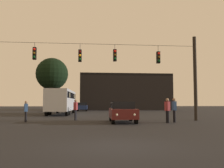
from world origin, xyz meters
TOP-DOWN VIEW (x-y plane):
  - ground_plane at (0.00, 24.50)m, footprint 168.00×168.00m
  - overhead_signal_span at (-0.01, 11.69)m, footprint 16.24×0.44m
  - city_bus at (-3.96, 24.67)m, footprint 2.96×11.09m
  - car_near_right at (1.75, 10.40)m, footprint 1.98×4.40m
  - car_far_left at (-1.59, 37.67)m, footprint 1.94×4.39m
  - pedestrian_crossing_left at (-1.78, 13.03)m, footprint 0.34×0.42m
  - pedestrian_crossing_center at (4.86, 9.43)m, footprint 0.35×0.42m
  - pedestrian_crossing_right at (-5.40, 11.41)m, footprint 0.35×0.42m
  - pedestrian_near_bus at (5.56, 10.00)m, footprint 0.25×0.37m
  - corner_building at (7.20, 46.45)m, footprint 18.58×10.20m
  - tree_left_silhouette at (-6.70, 35.77)m, footprint 5.44×5.44m

SIDE VIEW (x-z plane):
  - ground_plane at x=0.00m, z-range 0.00..0.00m
  - car_near_right at x=1.75m, z-range 0.04..1.56m
  - car_far_left at x=-1.59m, z-range 0.04..1.56m
  - pedestrian_crossing_right at x=-5.40m, z-range 0.10..1.67m
  - pedestrian_crossing_left at x=-1.78m, z-range 0.12..1.84m
  - pedestrian_crossing_center at x=4.86m, z-range 0.12..1.89m
  - pedestrian_near_bus at x=5.56m, z-range 0.13..1.91m
  - city_bus at x=-3.96m, z-range 0.37..3.37m
  - corner_building at x=7.20m, z-range 0.00..7.35m
  - overhead_signal_span at x=-0.01m, z-range 0.49..7.39m
  - tree_left_silhouette at x=-6.70m, z-range 1.80..10.89m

